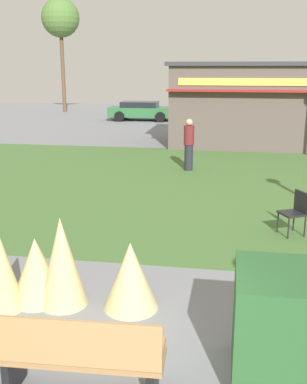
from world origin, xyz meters
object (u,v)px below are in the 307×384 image
at_px(food_kiosk, 265,104).
at_px(person_strolling, 189,144).
at_px(parked_car_west_slot, 142,110).
at_px(tree_left_bg, 60,19).
at_px(park_bench, 79,356).
at_px(parked_car_center_slot, 221,111).
at_px(cafe_chair_east, 296,209).

height_order(food_kiosk, person_strolling, food_kiosk).
bearing_deg(food_kiosk, parked_car_west_slot, 128.71).
relative_size(food_kiosk, tree_left_bg, 0.99).
relative_size(park_bench, parked_car_west_slot, 0.41).
distance_m(park_bench, person_strolling, 11.19).
xyz_separation_m(food_kiosk, person_strolling, (-2.71, -5.80, -0.91)).
height_order(park_bench, parked_car_center_slot, parked_car_center_slot).
height_order(person_strolling, parked_car_center_slot, person_strolling).
bearing_deg(parked_car_west_slot, tree_left_bg, 144.88).
height_order(food_kiosk, parked_car_center_slot, food_kiosk).
xyz_separation_m(park_bench, food_kiosk, (2.74, 16.99, 1.29)).
bearing_deg(person_strolling, parked_car_west_slot, 140.34).
distance_m(cafe_chair_east, tree_left_bg, 29.79).
bearing_deg(tree_left_bg, person_strolling, -59.79).
bearing_deg(person_strolling, cafe_chair_east, -31.37).
bearing_deg(person_strolling, parked_car_center_slot, 121.13).
distance_m(food_kiosk, cafe_chair_east, 11.66).
xyz_separation_m(cafe_chair_east, tree_left_bg, (-14.16, 25.46, 6.25)).
distance_m(park_bench, tree_left_bg, 33.49).
bearing_deg(park_bench, parked_car_west_slot, 99.68).
bearing_deg(food_kiosk, person_strolling, -115.06).
xyz_separation_m(person_strolling, parked_car_center_slot, (0.62, 14.74, -0.22)).
relative_size(person_strolling, parked_car_center_slot, 0.40).
relative_size(cafe_chair_east, parked_car_west_slot, 0.21).
relative_size(person_strolling, tree_left_bg, 0.20).
bearing_deg(food_kiosk, parked_car_center_slot, 103.17).
relative_size(parked_car_center_slot, tree_left_bg, 0.51).
relative_size(cafe_chair_east, person_strolling, 0.53).
distance_m(park_bench, cafe_chair_east, 6.05).
distance_m(parked_car_west_slot, parked_car_center_slot, 5.07).
xyz_separation_m(cafe_chair_east, person_strolling, (-2.71, 5.79, 0.33)).
distance_m(food_kiosk, parked_car_center_slot, 9.25).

